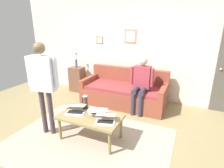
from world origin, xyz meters
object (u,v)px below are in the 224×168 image
(person_standing, at_px, (43,78))
(person_seated, at_px, (141,81))
(side_shelf, at_px, (77,79))
(laptop_right, at_px, (98,112))
(couch, at_px, (124,92))
(flower_vase, at_px, (76,62))
(coffee_table, at_px, (90,118))
(laptop_center, at_px, (76,110))
(laptop_left, at_px, (105,120))
(french_press, at_px, (85,102))

(person_standing, distance_m, person_seated, 2.11)
(side_shelf, relative_size, person_standing, 0.43)
(person_seated, bearing_deg, laptop_right, 73.40)
(side_shelf, bearing_deg, couch, 169.92)
(side_shelf, height_order, flower_vase, flower_vase)
(coffee_table, bearing_deg, laptop_right, -132.22)
(person_seated, bearing_deg, laptop_center, 60.82)
(laptop_left, bearing_deg, flower_vase, -46.12)
(laptop_left, height_order, laptop_center, laptop_center)
(side_shelf, distance_m, flower_vase, 0.54)
(laptop_left, relative_size, person_standing, 0.22)
(laptop_left, distance_m, flower_vase, 2.86)
(couch, relative_size, person_seated, 1.63)
(laptop_center, relative_size, side_shelf, 0.56)
(flower_vase, bearing_deg, french_press, 128.65)
(laptop_right, relative_size, flower_vase, 0.86)
(laptop_right, bearing_deg, flower_vase, -46.93)
(laptop_left, height_order, person_standing, person_standing)
(laptop_left, relative_size, flower_vase, 0.86)
(flower_vase, xyz_separation_m, person_seated, (-2.12, 0.52, -0.18))
(flower_vase, bearing_deg, coffee_table, 129.69)
(coffee_table, distance_m, person_seated, 1.56)
(couch, relative_size, flower_vase, 4.69)
(laptop_right, xyz_separation_m, flower_vase, (1.73, -1.85, 0.40))
(side_shelf, distance_m, person_seated, 2.22)
(laptop_right, distance_m, flower_vase, 2.56)
(couch, distance_m, coffee_table, 1.67)
(laptop_center, bearing_deg, coffee_table, 179.05)
(french_press, height_order, side_shelf, french_press)
(couch, distance_m, person_standing, 2.16)
(person_standing, height_order, person_seated, person_standing)
(laptop_left, height_order, french_press, french_press)
(couch, xyz_separation_m, flower_vase, (1.64, -0.29, 0.60))
(french_press, distance_m, person_standing, 0.86)
(coffee_table, bearing_deg, side_shelf, -50.25)
(couch, xyz_separation_m, person_standing, (0.83, 1.83, 0.79))
(side_shelf, xyz_separation_m, flower_vase, (-0.00, -0.00, 0.54))
(person_seated, bearing_deg, couch, -25.00)
(coffee_table, bearing_deg, french_press, -42.94)
(coffee_table, xyz_separation_m, side_shelf, (1.63, -1.96, -0.04))
(laptop_right, relative_size, person_standing, 0.23)
(couch, relative_size, side_shelf, 2.83)
(side_shelf, height_order, person_seated, person_seated)
(laptop_right, bearing_deg, person_seated, -106.60)
(laptop_center, relative_size, french_press, 1.45)
(coffee_table, distance_m, flower_vase, 2.60)
(coffee_table, xyz_separation_m, flower_vase, (1.63, -1.96, 0.50))
(laptop_center, bearing_deg, side_shelf, -55.85)
(laptop_center, xyz_separation_m, side_shelf, (1.33, -1.95, -0.14))
(couch, bearing_deg, laptop_right, 93.33)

